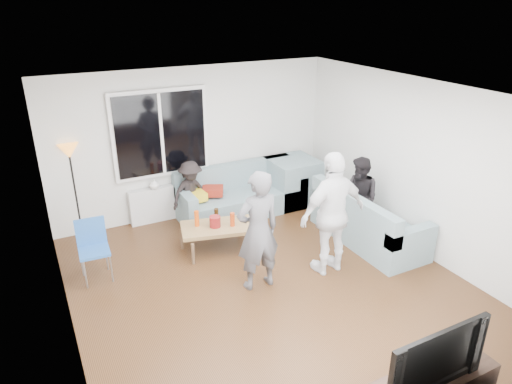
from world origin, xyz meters
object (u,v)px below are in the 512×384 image
sofa_back_section (242,191)px  player_left (258,231)px  coffee_table (218,237)px  spectator_right (360,197)px  floor_lamp (75,191)px  side_chair (94,252)px  sofa_right_section (369,216)px  player_right (333,214)px  television (429,353)px  spectator_back (191,193)px

sofa_back_section → player_left: 2.36m
player_left → sofa_back_section: bearing=-110.5°
coffee_table → spectator_right: size_ratio=0.84×
floor_lamp → side_chair: bearing=-90.0°
player_left → spectator_right: player_left is taller
sofa_right_section → player_right: player_right is taller
sofa_right_section → player_left: player_left is taller
side_chair → television: bearing=-55.5°
television → spectator_back: bearing=95.7°
side_chair → player_left: player_left is taller
sofa_right_section → player_right: bearing=112.5°
player_right → sofa_back_section: bearing=-85.3°
sofa_right_section → sofa_back_section: bearing=36.0°
player_right → television: (-0.75, -2.47, -0.13)m
sofa_back_section → television: size_ratio=2.09×
sofa_back_section → player_left: size_ratio=1.38×
coffee_table → spectator_right: spectator_right is taller
coffee_table → sofa_right_section: bearing=-20.7°
spectator_back → floor_lamp: bearing=153.4°
player_left → sofa_right_section: bearing=-171.8°
sofa_back_section → player_right: size_ratio=1.29×
coffee_table → player_left: bearing=-85.4°
sofa_right_section → player_left: (-2.15, -0.32, 0.41)m
spectator_right → television: spectator_right is taller
television → floor_lamp: bearing=113.3°
spectator_right → spectator_back: (-2.29, 1.63, -0.10)m
television → coffee_table: bearing=96.7°
player_left → spectator_right: bearing=-165.3°
spectator_back → television: spectator_back is taller
side_chair → spectator_back: (1.78, 1.04, 0.13)m
side_chair → player_left: (1.92, -1.17, 0.40)m
sofa_back_section → floor_lamp: (-2.72, 0.48, 0.36)m
sofa_right_section → player_left: bearing=98.4°
side_chair → spectator_right: size_ratio=0.65×
player_left → television: player_left is taller
floor_lamp → television: floor_lamp is taller
coffee_table → television: 3.83m
player_right → spectator_right: 1.28m
coffee_table → floor_lamp: 2.43m
sofa_right_section → player_right: size_ratio=1.12×
spectator_right → player_right: bearing=-59.7°
side_chair → sofa_right_section: bearing=-8.4°
side_chair → player_left: bearing=-28.0°
sofa_right_section → spectator_right: spectator_right is taller
sofa_back_section → sofa_right_section: same height
coffee_table → spectator_back: size_ratio=0.98×
coffee_table → television: size_ratio=1.00×
sofa_right_section → spectator_right: 0.35m
sofa_right_section → floor_lamp: floor_lamp is taller
player_left → player_right: player_right is taller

